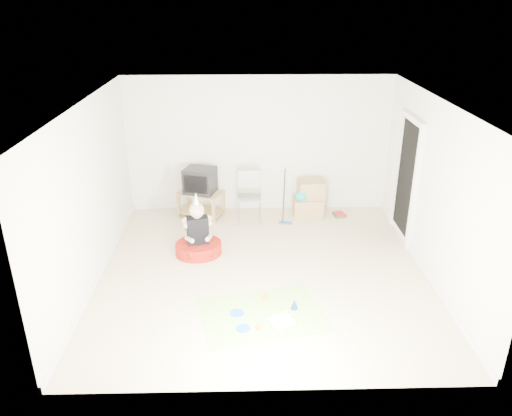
{
  "coord_description": "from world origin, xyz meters",
  "views": [
    {
      "loc": [
        -0.28,
        -6.67,
        3.98
      ],
      "look_at": [
        -0.1,
        0.4,
        0.9
      ],
      "focal_mm": 35.0,
      "sensor_mm": 36.0,
      "label": 1
    }
  ],
  "objects_px": {
    "tv_stand": "(201,202)",
    "crt_tv": "(200,180)",
    "cardboard_boxes": "(309,199)",
    "birthday_cake": "(282,322)",
    "seated_woman": "(198,241)",
    "folding_chair": "(249,198)"
  },
  "relations": [
    {
      "from": "birthday_cake",
      "to": "seated_woman",
      "type": "bearing_deg",
      "value": 122.38
    },
    {
      "from": "seated_woman",
      "to": "birthday_cake",
      "type": "xyz_separation_m",
      "value": [
        1.23,
        -1.94,
        -0.2
      ]
    },
    {
      "from": "folding_chair",
      "to": "cardboard_boxes",
      "type": "xyz_separation_m",
      "value": [
        1.13,
        0.23,
        -0.14
      ]
    },
    {
      "from": "seated_woman",
      "to": "cardboard_boxes",
      "type": "bearing_deg",
      "value": 37.15
    },
    {
      "from": "tv_stand",
      "to": "birthday_cake",
      "type": "bearing_deg",
      "value": -69.37
    },
    {
      "from": "tv_stand",
      "to": "folding_chair",
      "type": "relative_size",
      "value": 0.96
    },
    {
      "from": "crt_tv",
      "to": "folding_chair",
      "type": "relative_size",
      "value": 0.56
    },
    {
      "from": "folding_chair",
      "to": "seated_woman",
      "type": "bearing_deg",
      "value": -123.8
    },
    {
      "from": "folding_chair",
      "to": "birthday_cake",
      "type": "bearing_deg",
      "value": -83.29
    },
    {
      "from": "tv_stand",
      "to": "cardboard_boxes",
      "type": "height_order",
      "value": "cardboard_boxes"
    },
    {
      "from": "crt_tv",
      "to": "cardboard_boxes",
      "type": "bearing_deg",
      "value": 16.46
    },
    {
      "from": "tv_stand",
      "to": "cardboard_boxes",
      "type": "relative_size",
      "value": 1.33
    },
    {
      "from": "tv_stand",
      "to": "folding_chair",
      "type": "bearing_deg",
      "value": -14.17
    },
    {
      "from": "crt_tv",
      "to": "cardboard_boxes",
      "type": "height_order",
      "value": "crt_tv"
    },
    {
      "from": "seated_woman",
      "to": "birthday_cake",
      "type": "bearing_deg",
      "value": -57.62
    },
    {
      "from": "tv_stand",
      "to": "crt_tv",
      "type": "bearing_deg",
      "value": 0.0
    },
    {
      "from": "folding_chair",
      "to": "birthday_cake",
      "type": "distance_m",
      "value": 3.27
    },
    {
      "from": "cardboard_boxes",
      "to": "birthday_cake",
      "type": "bearing_deg",
      "value": -102.35
    },
    {
      "from": "seated_woman",
      "to": "crt_tv",
      "type": "bearing_deg",
      "value": 92.53
    },
    {
      "from": "folding_chair",
      "to": "seated_woman",
      "type": "distance_m",
      "value": 1.55
    },
    {
      "from": "crt_tv",
      "to": "cardboard_boxes",
      "type": "relative_size",
      "value": 0.78
    },
    {
      "from": "birthday_cake",
      "to": "crt_tv",
      "type": "bearing_deg",
      "value": 110.63
    }
  ]
}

